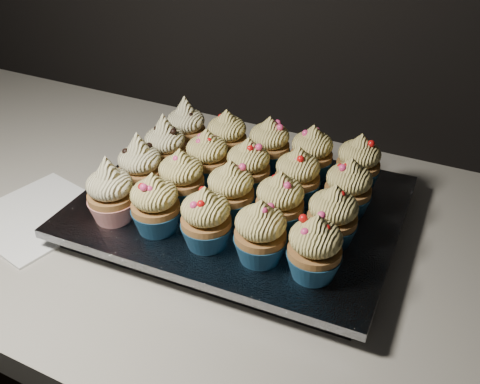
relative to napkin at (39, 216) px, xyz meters
The scene contains 24 objects.
worktop 0.46m from the napkin, 14.54° to the left, with size 2.44×0.64×0.04m, color beige.
napkin is the anchor object (origin of this frame).
baking_tray 0.29m from the napkin, 24.45° to the left, with size 0.40×0.30×0.02m, color black.
foil_lining 0.29m from the napkin, 24.45° to the left, with size 0.43×0.34×0.01m, color silver.
cupcake_0 0.15m from the napkin, ahead, with size 0.06×0.06×0.10m.
cupcake_1 0.21m from the napkin, ahead, with size 0.06×0.06×0.08m.
cupcake_2 0.28m from the napkin, ahead, with size 0.06×0.06×0.08m.
cupcake_3 0.35m from the napkin, ahead, with size 0.06×0.06×0.08m.
cupcake_4 0.41m from the napkin, ahead, with size 0.06×0.06×0.08m.
cupcake_5 0.17m from the napkin, 32.20° to the left, with size 0.06×0.06×0.10m.
cupcake_6 0.22m from the napkin, 23.22° to the left, with size 0.06×0.06×0.08m.
cupcake_7 0.29m from the napkin, 17.88° to the left, with size 0.06×0.06×0.08m.
cupcake_8 0.36m from the napkin, 15.08° to the left, with size 0.06×0.06×0.08m.
cupcake_9 0.42m from the napkin, 12.65° to the left, with size 0.06×0.06×0.08m.
cupcake_10 0.21m from the napkin, 48.96° to the left, with size 0.06×0.06×0.10m.
cupcake_11 0.26m from the napkin, 37.20° to the left, with size 0.06×0.06×0.08m.
cupcake_12 0.31m from the napkin, 30.13° to the left, with size 0.06×0.06×0.08m.
cupcake_13 0.38m from the napkin, 25.67° to the left, with size 0.06×0.06×0.08m.
cupcake_14 0.44m from the napkin, 21.84° to the left, with size 0.06×0.06×0.08m.
cupcake_15 0.26m from the napkin, 60.66° to the left, with size 0.06×0.06×0.10m.
cupcake_16 0.30m from the napkin, 48.83° to the left, with size 0.06×0.06×0.08m.
cupcake_17 0.35m from the napkin, 41.00° to the left, with size 0.06×0.06×0.08m.
cupcake_18 0.41m from the napkin, 34.99° to the left, with size 0.06×0.06×0.08m.
cupcake_19 0.46m from the napkin, 30.40° to the left, with size 0.06×0.06×0.08m.
Camera 1 is at (0.09, 1.15, 1.35)m, focal length 40.00 mm.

